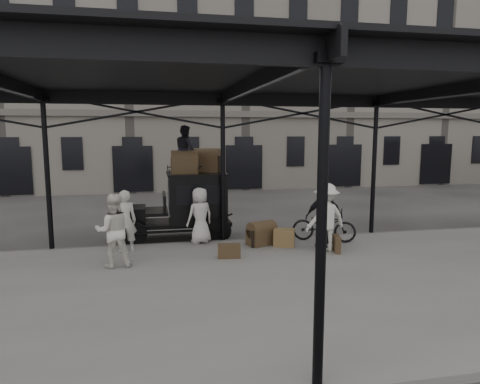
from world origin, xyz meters
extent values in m
plane|color=#383533|center=(0.00, 0.00, 0.00)|extent=(120.00, 120.00, 0.00)
cube|color=slate|center=(0.00, -2.00, 0.07)|extent=(28.00, 8.00, 0.15)
cylinder|color=black|center=(0.00, 2.00, 2.15)|extent=(0.14, 0.14, 4.30)
cylinder|color=black|center=(0.00, -5.80, 2.15)|extent=(0.14, 0.14, 4.30)
cube|color=black|center=(0.00, 2.00, 4.48)|extent=(22.00, 0.10, 0.45)
cube|color=black|center=(0.00, -5.80, 4.48)|extent=(22.00, 0.10, 0.45)
cube|color=black|center=(0.00, -1.70, 4.65)|extent=(22.50, 9.00, 0.08)
cube|color=silver|center=(0.00, -1.70, 4.72)|extent=(18.00, 7.00, 0.04)
cube|color=slate|center=(0.00, 18.00, 7.00)|extent=(64.00, 8.00, 14.00)
cylinder|color=black|center=(-2.71, 2.24, 0.40)|extent=(0.80, 0.10, 0.80)
cylinder|color=black|center=(-2.71, 3.68, 0.40)|extent=(0.80, 0.10, 0.80)
cylinder|color=black|center=(-0.11, 2.24, 0.40)|extent=(0.80, 0.10, 0.80)
cylinder|color=black|center=(-0.11, 3.68, 0.40)|extent=(0.80, 0.10, 0.80)
cube|color=black|center=(-1.46, 2.96, 0.55)|extent=(3.60, 1.25, 0.12)
cube|color=black|center=(-2.81, 2.96, 0.85)|extent=(0.90, 1.00, 0.55)
cube|color=black|center=(-3.28, 2.96, 0.85)|extent=(0.06, 0.70, 0.55)
cube|color=black|center=(-2.01, 2.96, 0.95)|extent=(0.70, 1.30, 0.10)
cube|color=black|center=(-0.71, 2.96, 1.35)|extent=(1.80, 1.45, 1.55)
cube|color=black|center=(-0.71, 2.23, 1.55)|extent=(1.40, 0.02, 0.60)
cube|color=black|center=(-0.71, 2.96, 2.15)|extent=(1.90, 1.55, 0.06)
imported|color=beige|center=(-2.89, 1.24, 1.03)|extent=(0.70, 0.51, 1.75)
imported|color=silver|center=(-3.08, -0.05, 1.07)|extent=(0.94, 0.76, 1.84)
imported|color=beige|center=(-0.74, 1.80, 0.99)|extent=(0.97, 0.82, 1.69)
imported|color=black|center=(2.68, 0.49, 1.06)|extent=(1.13, 0.64, 1.82)
imported|color=silver|center=(2.61, 0.21, 1.11)|extent=(1.39, 1.01, 1.92)
imported|color=black|center=(3.00, 1.25, 0.65)|extent=(2.02, 1.43, 1.01)
imported|color=black|center=(-1.06, 2.86, 2.94)|extent=(0.74, 0.86, 1.51)
cube|color=brown|center=(1.64, 0.96, 0.40)|extent=(0.72, 0.64, 0.50)
cube|color=#4E3D24|center=(2.91, 0.10, 0.38)|extent=(0.30, 0.62, 0.45)
cube|color=#4E3D24|center=(-0.16, 0.05, 0.35)|extent=(0.61, 0.21, 0.40)
camera|label=1|loc=(-2.07, -10.79, 3.49)|focal=32.00mm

